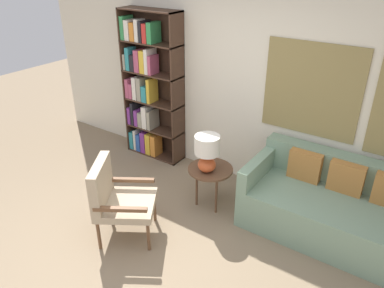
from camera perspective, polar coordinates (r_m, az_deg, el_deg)
name	(u,v)px	position (r m, az deg, el deg)	size (l,w,h in m)	color
ground_plane	(131,257)	(4.03, -9.23, -16.58)	(14.00, 14.00, 0.00)	#847056
wall_back	(239,79)	(4.75, 7.12, 9.75)	(6.40, 0.08, 2.70)	silver
bookshelf	(147,88)	(5.43, -6.88, 8.50)	(0.90, 0.30, 2.11)	#422B1E
armchair	(115,195)	(4.02, -11.65, -7.64)	(0.80, 0.80, 0.88)	brown
couch	(337,209)	(4.35, 21.22, -9.18)	(1.91, 0.92, 0.81)	gray
side_table	(210,172)	(4.39, 2.81, -4.33)	(0.53, 0.53, 0.52)	brown
table_lamp	(207,151)	(4.18, 2.32, -1.06)	(0.29, 0.29, 0.45)	#C65128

